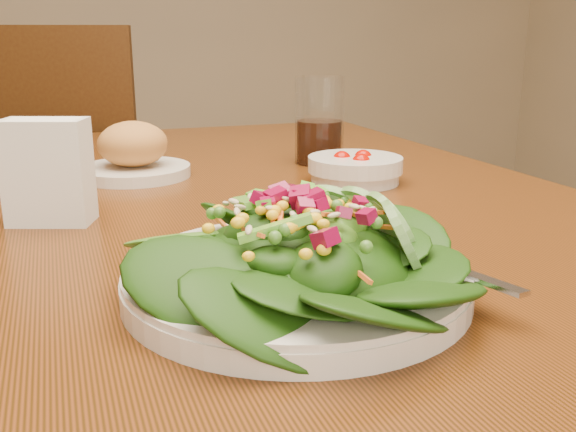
# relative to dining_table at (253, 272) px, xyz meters

# --- Properties ---
(dining_table) EXTENTS (0.90, 1.40, 0.75)m
(dining_table) POSITION_rel_dining_table_xyz_m (0.00, 0.00, 0.00)
(dining_table) COLOR #602B10
(dining_table) RESTS_ON ground_plane
(chair_far) EXTENTS (0.56, 0.56, 0.98)m
(chair_far) POSITION_rel_dining_table_xyz_m (-0.23, 0.91, -0.13)
(chair_far) COLOR #331D08
(chair_far) RESTS_ON ground_plane
(salad_plate) EXTENTS (0.29, 0.29, 0.08)m
(salad_plate) POSITION_rel_dining_table_xyz_m (-0.05, -0.31, 0.13)
(salad_plate) COLOR silver
(salad_plate) RESTS_ON dining_table
(bread_plate) EXTENTS (0.17, 0.17, 0.09)m
(bread_plate) POSITION_rel_dining_table_xyz_m (-0.13, 0.20, 0.14)
(bread_plate) COLOR silver
(bread_plate) RESTS_ON dining_table
(tomato_bowl) EXTENTS (0.14, 0.14, 0.05)m
(tomato_bowl) POSITION_rel_dining_table_xyz_m (0.17, 0.05, 0.12)
(tomato_bowl) COLOR silver
(tomato_bowl) RESTS_ON dining_table
(drinking_glass) EXTENTS (0.08, 0.08, 0.14)m
(drinking_glass) POSITION_rel_dining_table_xyz_m (0.18, 0.21, 0.16)
(drinking_glass) COLOR silver
(drinking_glass) RESTS_ON dining_table
(napkin_holder) EXTENTS (0.10, 0.08, 0.12)m
(napkin_holder) POSITION_rel_dining_table_xyz_m (-0.25, -0.02, 0.16)
(napkin_holder) COLOR white
(napkin_holder) RESTS_ON dining_table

